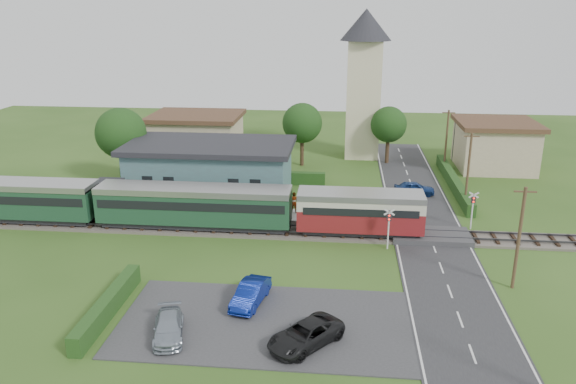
# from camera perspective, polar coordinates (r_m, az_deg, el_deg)

# --- Properties ---
(ground) EXTENTS (120.00, 120.00, 0.00)m
(ground) POSITION_cam_1_polar(r_m,az_deg,el_deg) (44.33, 1.71, -5.23)
(ground) COLOR #2D4C19
(railway_track) EXTENTS (76.00, 3.20, 0.49)m
(railway_track) POSITION_cam_1_polar(r_m,az_deg,el_deg) (46.13, 1.89, -4.12)
(railway_track) COLOR #4C443D
(railway_track) RESTS_ON ground
(road) EXTENTS (6.00, 70.00, 0.05)m
(road) POSITION_cam_1_polar(r_m,az_deg,el_deg) (44.82, 14.63, -5.54)
(road) COLOR #28282B
(road) RESTS_ON ground
(car_park) EXTENTS (17.00, 9.00, 0.08)m
(car_park) POSITION_cam_1_polar(r_m,az_deg,el_deg) (33.83, -2.40, -13.12)
(car_park) COLOR #333335
(car_park) RESTS_ON ground
(crossing_deck) EXTENTS (6.20, 3.40, 0.45)m
(crossing_deck) POSITION_cam_1_polar(r_m,az_deg,el_deg) (46.57, 14.30, -4.33)
(crossing_deck) COLOR #333335
(crossing_deck) RESTS_ON ground
(platform) EXTENTS (30.00, 3.00, 0.45)m
(platform) POSITION_cam_1_polar(r_m,az_deg,el_deg) (50.62, -9.23, -2.15)
(platform) COLOR gray
(platform) RESTS_ON ground
(equipment_hut) EXTENTS (2.30, 2.30, 2.55)m
(equipment_hut) POSITION_cam_1_polar(r_m,az_deg,el_deg) (52.73, -17.75, -0.22)
(equipment_hut) COLOR beige
(equipment_hut) RESTS_ON platform
(station_building) EXTENTS (16.00, 9.00, 5.30)m
(station_building) POSITION_cam_1_polar(r_m,az_deg,el_deg) (55.20, -7.85, 2.33)
(station_building) COLOR #477579
(station_building) RESTS_ON ground
(train) EXTENTS (43.20, 2.90, 3.40)m
(train) POSITION_cam_1_polar(r_m,az_deg,el_deg) (47.80, -13.20, -1.15)
(train) COLOR #232328
(train) RESTS_ON ground
(church_tower) EXTENTS (6.00, 6.00, 17.60)m
(church_tower) POSITION_cam_1_polar(r_m,az_deg,el_deg) (69.03, 7.74, 11.87)
(church_tower) COLOR beige
(church_tower) RESTS_ON ground
(house_west) EXTENTS (10.80, 8.80, 5.50)m
(house_west) POSITION_cam_1_polar(r_m,az_deg,el_deg) (69.55, -9.23, 5.64)
(house_west) COLOR tan
(house_west) RESTS_ON ground
(house_east) EXTENTS (8.80, 8.80, 5.50)m
(house_east) POSITION_cam_1_polar(r_m,az_deg,el_deg) (68.47, 20.25, 4.55)
(house_east) COLOR tan
(house_east) RESTS_ON ground
(hedge_carpark) EXTENTS (0.80, 9.00, 1.20)m
(hedge_carpark) POSITION_cam_1_polar(r_m,az_deg,el_deg) (36.00, -17.85, -10.96)
(hedge_carpark) COLOR #193814
(hedge_carpark) RESTS_ON ground
(hedge_roadside) EXTENTS (0.80, 18.00, 1.20)m
(hedge_roadside) POSITION_cam_1_polar(r_m,az_deg,el_deg) (60.19, 16.46, 1.00)
(hedge_roadside) COLOR #193814
(hedge_roadside) RESTS_ON ground
(hedge_station) EXTENTS (22.00, 0.80, 1.30)m
(hedge_station) POSITION_cam_1_polar(r_m,az_deg,el_deg) (59.98, -6.78, 1.62)
(hedge_station) COLOR #193814
(hedge_station) RESTS_ON ground
(tree_a) EXTENTS (5.20, 5.20, 8.00)m
(tree_a) POSITION_cam_1_polar(r_m,az_deg,el_deg) (60.40, -16.61, 5.74)
(tree_a) COLOR #332316
(tree_a) RESTS_ON ground
(tree_b) EXTENTS (4.60, 4.60, 7.34)m
(tree_b) POSITION_cam_1_polar(r_m,az_deg,el_deg) (65.00, 1.45, 7.00)
(tree_b) COLOR #332316
(tree_b) RESTS_ON ground
(tree_c) EXTENTS (4.20, 4.20, 6.78)m
(tree_c) POSITION_cam_1_polar(r_m,az_deg,el_deg) (67.06, 10.19, 6.75)
(tree_c) COLOR #332316
(tree_c) RESTS_ON ground
(utility_pole_b) EXTENTS (1.40, 0.22, 7.00)m
(utility_pole_b) POSITION_cam_1_polar(r_m,az_deg,el_deg) (39.02, 22.42, -4.26)
(utility_pole_b) COLOR #473321
(utility_pole_b) RESTS_ON ground
(utility_pole_c) EXTENTS (1.40, 0.22, 7.00)m
(utility_pole_c) POSITION_cam_1_polar(r_m,az_deg,el_deg) (53.72, 17.84, 2.20)
(utility_pole_c) COLOR #473321
(utility_pole_c) RESTS_ON ground
(utility_pole_d) EXTENTS (1.40, 0.22, 7.00)m
(utility_pole_d) POSITION_cam_1_polar(r_m,az_deg,el_deg) (65.15, 15.79, 5.09)
(utility_pole_d) COLOR #473321
(utility_pole_d) RESTS_ON ground
(crossing_signal_near) EXTENTS (0.84, 0.28, 3.28)m
(crossing_signal_near) POSITION_cam_1_polar(r_m,az_deg,el_deg) (43.21, 10.20, -3.09)
(crossing_signal_near) COLOR silver
(crossing_signal_near) RESTS_ON ground
(crossing_signal_far) EXTENTS (0.84, 0.28, 3.28)m
(crossing_signal_far) POSITION_cam_1_polar(r_m,az_deg,el_deg) (48.79, 18.27, -1.26)
(crossing_signal_far) COLOR silver
(crossing_signal_far) RESTS_ON ground
(streetlamp_west) EXTENTS (0.30, 0.30, 5.15)m
(streetlamp_west) POSITION_cam_1_polar(r_m,az_deg,el_deg) (67.06, -16.13, 4.91)
(streetlamp_west) COLOR #3F3F47
(streetlamp_west) RESTS_ON ground
(streetlamp_east) EXTENTS (0.30, 0.30, 5.15)m
(streetlamp_east) POSITION_cam_1_polar(r_m,az_deg,el_deg) (70.40, 16.54, 5.48)
(streetlamp_east) COLOR #3F3F47
(streetlamp_east) RESTS_ON ground
(car_on_road) EXTENTS (4.04, 1.84, 1.34)m
(car_on_road) POSITION_cam_1_polar(r_m,az_deg,el_deg) (56.62, 12.70, 0.37)
(car_on_road) COLOR navy
(car_on_road) RESTS_ON road
(car_park_blue) EXTENTS (2.17, 4.31, 1.36)m
(car_park_blue) POSITION_cam_1_polar(r_m,az_deg,el_deg) (35.43, -3.82, -10.25)
(car_park_blue) COLOR navy
(car_park_blue) RESTS_ON car_park
(car_park_silver) EXTENTS (2.53, 4.21, 1.14)m
(car_park_silver) POSITION_cam_1_polar(r_m,az_deg,el_deg) (32.88, -12.05, -13.30)
(car_park_silver) COLOR #8C97A4
(car_park_silver) RESTS_ON car_park
(car_park_dark) EXTENTS (4.61, 4.88, 1.28)m
(car_park_dark) POSITION_cam_1_polar(r_m,az_deg,el_deg) (31.46, 1.80, -14.28)
(car_park_dark) COLOR black
(car_park_dark) RESTS_ON car_park
(pedestrian_near) EXTENTS (0.70, 0.46, 1.91)m
(pedestrian_near) POSITION_cam_1_polar(r_m,az_deg,el_deg) (49.15, 0.60, -1.07)
(pedestrian_near) COLOR gray
(pedestrian_near) RESTS_ON platform
(pedestrian_far) EXTENTS (1.00, 1.13, 1.93)m
(pedestrian_far) POSITION_cam_1_polar(r_m,az_deg,el_deg) (51.28, -13.86, -0.78)
(pedestrian_far) COLOR gray
(pedestrian_far) RESTS_ON platform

